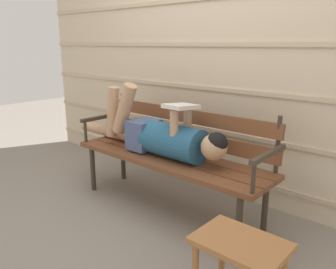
# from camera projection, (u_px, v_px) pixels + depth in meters

# --- Properties ---
(ground_plane) EXTENTS (12.00, 12.00, 0.00)m
(ground_plane) POSITION_uv_depth(u_px,v_px,m) (159.00, 212.00, 2.75)
(ground_plane) COLOR gray
(house_siding) EXTENTS (4.73, 0.08, 2.25)m
(house_siding) POSITION_uv_depth(u_px,v_px,m) (213.00, 67.00, 2.97)
(house_siding) COLOR beige
(house_siding) RESTS_ON ground
(park_bench) EXTENTS (1.73, 0.49, 0.85)m
(park_bench) POSITION_uv_depth(u_px,v_px,m) (174.00, 150.00, 2.75)
(park_bench) COLOR brown
(park_bench) RESTS_ON ground
(reclining_person) EXTENTS (1.72, 0.27, 0.56)m
(reclining_person) POSITION_uv_depth(u_px,v_px,m) (160.00, 135.00, 2.73)
(reclining_person) COLOR #23567A
(footstool) EXTENTS (0.44, 0.31, 0.39)m
(footstool) POSITION_uv_depth(u_px,v_px,m) (240.00, 254.00, 1.68)
(footstool) COLOR #9E6638
(footstool) RESTS_ON ground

